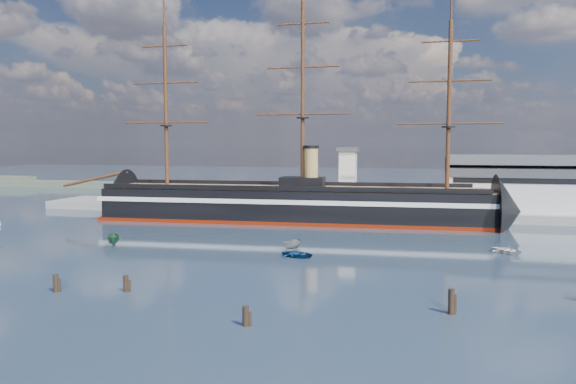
# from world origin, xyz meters

# --- Properties ---
(ground) EXTENTS (600.00, 600.00, 0.00)m
(ground) POSITION_xyz_m (0.00, 40.00, 0.00)
(ground) COLOR #26333D
(ground) RESTS_ON ground
(quay) EXTENTS (180.00, 18.00, 2.00)m
(quay) POSITION_xyz_m (10.00, 76.00, 0.00)
(quay) COLOR slate
(quay) RESTS_ON ground
(quay_tower) EXTENTS (5.00, 5.00, 15.00)m
(quay_tower) POSITION_xyz_m (3.00, 73.00, 9.75)
(quay_tower) COLOR silver
(quay_tower) RESTS_ON ground
(shoreline) EXTENTS (120.00, 10.00, 4.00)m
(shoreline) POSITION_xyz_m (-139.23, 135.00, 1.45)
(shoreline) COLOR #3F4C38
(shoreline) RESTS_ON ground
(warship) EXTENTS (113.35, 21.76, 53.94)m
(warship) POSITION_xyz_m (-9.32, 60.00, 4.04)
(warship) COLOR black
(warship) RESTS_ON ground
(motorboat_a) EXTENTS (6.24, 4.66, 2.36)m
(motorboat_a) POSITION_xyz_m (-31.12, 21.97, 0.00)
(motorboat_a) COLOR #225534
(motorboat_a) RESTS_ON ground
(motorboat_b) EXTENTS (2.16, 3.53, 1.54)m
(motorboat_b) POSITION_xyz_m (2.91, 19.95, 0.00)
(motorboat_b) COLOR navy
(motorboat_b) RESTS_ON ground
(motorboat_c) EXTENTS (5.36, 3.60, 2.01)m
(motorboat_c) POSITION_xyz_m (0.46, 25.89, 0.00)
(motorboat_c) COLOR gray
(motorboat_c) RESTS_ON ground
(motorboat_e) EXTENTS (3.04, 3.26, 1.49)m
(motorboat_e) POSITION_xyz_m (35.45, 31.51, 0.00)
(motorboat_e) COLOR silver
(motorboat_e) RESTS_ON ground
(piling_near_left) EXTENTS (0.64, 0.64, 2.89)m
(piling_near_left) POSITION_xyz_m (-20.82, -7.57, 0.00)
(piling_near_left) COLOR black
(piling_near_left) RESTS_ON ground
(piling_near_mid) EXTENTS (0.64, 0.64, 2.73)m
(piling_near_mid) POSITION_xyz_m (5.64, -13.93, 0.00)
(piling_near_mid) COLOR black
(piling_near_mid) RESTS_ON ground
(piling_near_right) EXTENTS (0.64, 0.64, 3.42)m
(piling_near_right) POSITION_xyz_m (25.45, -4.82, 0.00)
(piling_near_right) COLOR black
(piling_near_right) RESTS_ON ground
(piling_extra) EXTENTS (0.64, 0.64, 2.72)m
(piling_extra) POSITION_xyz_m (-12.64, -5.31, 0.00)
(piling_extra) COLOR black
(piling_extra) RESTS_ON ground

